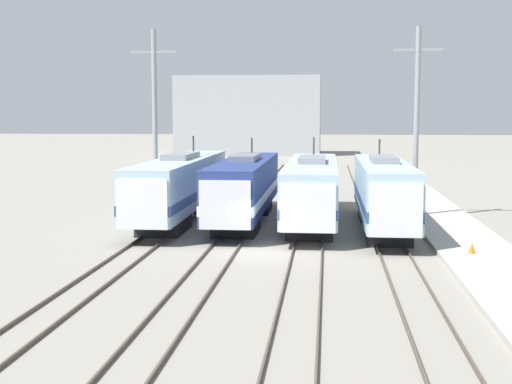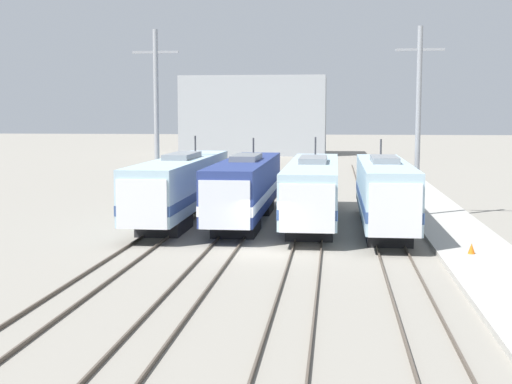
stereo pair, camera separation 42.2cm
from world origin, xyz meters
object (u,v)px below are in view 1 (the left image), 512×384
catenary_tower_left (155,120)px  locomotive_center_left (244,188)px  catenary_tower_right (417,120)px  locomotive_far_left (180,186)px  locomotive_center_right (312,190)px  traffic_cone (472,248)px  locomotive_far_right (384,193)px

catenary_tower_left → locomotive_center_left: bearing=-24.4°
catenary_tower_right → locomotive_center_left: bearing=-165.1°
locomotive_far_left → locomotive_center_right: (8.47, -0.54, -0.07)m
traffic_cone → locomotive_far_right: bearing=114.8°
locomotive_center_right → locomotive_center_left: bearing=179.5°
traffic_cone → catenary_tower_right: bearing=95.3°
locomotive_far_left → catenary_tower_left: (-2.14, 2.39, 4.24)m
catenary_tower_left → traffic_cone: 23.26m
locomotive_center_left → traffic_cone: (12.07, -9.96, -1.70)m
locomotive_center_left → traffic_cone: 15.74m
catenary_tower_left → catenary_tower_right: same height
locomotive_center_right → catenary_tower_right: size_ratio=1.54×
locomotive_far_left → locomotive_center_right: locomotive_far_left is taller
locomotive_far_left → catenary_tower_right: 15.88m
locomotive_far_left → traffic_cone: (16.31, -10.46, -1.71)m
locomotive_far_left → catenary_tower_left: size_ratio=1.59×
locomotive_far_right → catenary_tower_right: catenary_tower_right is taller
locomotive_far_left → locomotive_far_right: (12.71, -2.69, 0.02)m
locomotive_center_right → locomotive_far_right: (4.24, -2.15, 0.09)m
locomotive_center_left → locomotive_far_right: bearing=-14.5°
locomotive_center_left → catenary_tower_right: catenary_tower_right is taller
locomotive_far_right → traffic_cone: bearing=-65.2°
locomotive_center_left → locomotive_center_right: locomotive_center_right is taller
locomotive_center_left → catenary_tower_left: catenary_tower_left is taller
locomotive_far_left → catenary_tower_right: bearing=9.0°
locomotive_far_right → catenary_tower_right: 7.03m
locomotive_center_left → catenary_tower_right: bearing=14.9°
catenary_tower_left → locomotive_far_right: bearing=-18.9°
locomotive_center_left → traffic_cone: bearing=-39.5°
locomotive_center_right → locomotive_far_right: 4.75m
locomotive_far_right → locomotive_center_right: bearing=153.1°
catenary_tower_right → traffic_cone: bearing=-84.7°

